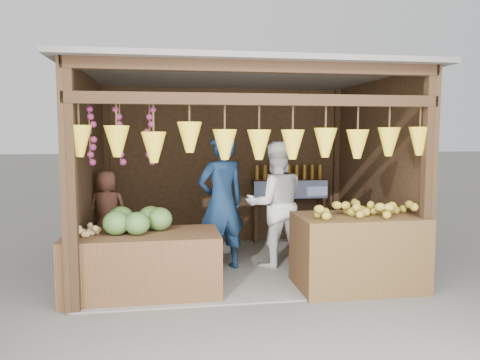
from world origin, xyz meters
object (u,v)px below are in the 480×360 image
Objects in this scene: counter_left at (143,264)px; man_standing at (221,203)px; vendor_seated at (108,210)px; woman_standing at (275,204)px; counter_right at (358,252)px.

man_standing is at bearing 39.16° from counter_left.
man_standing is at bearing 178.65° from vendor_seated.
woman_standing is at bearing 26.98° from counter_left.
woman_standing reaches higher than vendor_seated.
counter_right is at bearing 122.94° from woman_standing.
vendor_seated is (-1.51, 0.26, -0.11)m from man_standing.
woman_standing is (-0.77, 1.05, 0.43)m from counter_right.
woman_standing is 2.28m from vendor_seated.
counter_right is at bearing 166.31° from vendor_seated.
counter_left is 2.53m from counter_right.
woman_standing is at bearing 165.58° from man_standing.
counter_right is (2.53, -0.15, 0.08)m from counter_left.
counter_right is 1.36× the size of vendor_seated.
counter_left is 1.19× the size of counter_right.
woman_standing reaches higher than counter_right.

